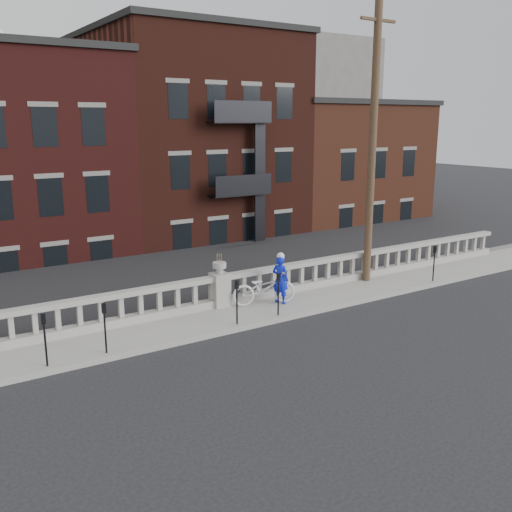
{
  "coord_description": "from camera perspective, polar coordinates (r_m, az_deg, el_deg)",
  "views": [
    {
      "loc": [
        -8.72,
        -11.66,
        6.07
      ],
      "look_at": [
        0.92,
        3.2,
        1.86
      ],
      "focal_mm": 40.0,
      "sensor_mm": 36.0,
      "label": 1
    }
  ],
  "objects": [
    {
      "name": "lower_level",
      "position": [
        36.09,
        -18.08,
        7.24
      ],
      "size": [
        80.0,
        44.0,
        20.8
      ],
      "color": "#605E59",
      "rests_on": "ground"
    },
    {
      "name": "sidewalk",
      "position": [
        18.08,
        -2.12,
        -6.0
      ],
      "size": [
        32.0,
        2.2,
        0.15
      ],
      "primitive_type": "cube",
      "color": "#99968E",
      "rests_on": "ground"
    },
    {
      "name": "cyclist",
      "position": [
        18.86,
        2.45,
        -2.37
      ],
      "size": [
        0.6,
        0.7,
        1.62
      ],
      "primitive_type": "imported",
      "rotation": [
        0.0,
        0.0,
        2.0
      ],
      "color": "#0D1CCA",
      "rests_on": "sidewalk"
    },
    {
      "name": "balustrade",
      "position": [
        18.68,
        -3.64,
        -3.55
      ],
      "size": [
        28.0,
        0.34,
        1.03
      ],
      "color": "#99968E",
      "rests_on": "sidewalk"
    },
    {
      "name": "ground",
      "position": [
        15.77,
        3.56,
        -9.29
      ],
      "size": [
        120.0,
        120.0,
        0.0
      ],
      "primitive_type": "plane",
      "color": "black",
      "rests_on": "ground"
    },
    {
      "name": "planter_pedestal",
      "position": [
        18.63,
        -3.65,
        -2.99
      ],
      "size": [
        0.55,
        0.55,
        1.76
      ],
      "color": "#99968E",
      "rests_on": "sidewalk"
    },
    {
      "name": "parking_meter_a",
      "position": [
        14.97,
        -20.39,
        -7.31
      ],
      "size": [
        0.1,
        0.09,
        1.36
      ],
      "color": "black",
      "rests_on": "sidewalk"
    },
    {
      "name": "utility_pole",
      "position": [
        21.36,
        11.57,
        10.87
      ],
      "size": [
        1.6,
        0.28,
        10.0
      ],
      "color": "#422D1E",
      "rests_on": "sidewalk"
    },
    {
      "name": "parking_meter_d",
      "position": [
        17.67,
        2.25,
        -3.33
      ],
      "size": [
        0.1,
        0.09,
        1.36
      ],
      "color": "black",
      "rests_on": "sidewalk"
    },
    {
      "name": "parking_meter_e",
      "position": [
        22.46,
        17.4,
        -0.31
      ],
      "size": [
        0.1,
        0.09,
        1.36
      ],
      "color": "black",
      "rests_on": "sidewalk"
    },
    {
      "name": "parking_meter_b",
      "position": [
        15.32,
        -14.9,
        -6.43
      ],
      "size": [
        0.1,
        0.09,
        1.36
      ],
      "color": "black",
      "rests_on": "sidewalk"
    },
    {
      "name": "parking_meter_c",
      "position": [
        16.88,
        -1.93,
        -4.13
      ],
      "size": [
        0.1,
        0.09,
        1.36
      ],
      "color": "black",
      "rests_on": "sidewalk"
    },
    {
      "name": "bicycle",
      "position": [
        18.79,
        0.81,
        -3.2
      ],
      "size": [
        2.26,
        1.31,
        1.12
      ],
      "primitive_type": "imported",
      "rotation": [
        0.0,
        0.0,
        1.29
      ],
      "color": "silver",
      "rests_on": "sidewalk"
    }
  ]
}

